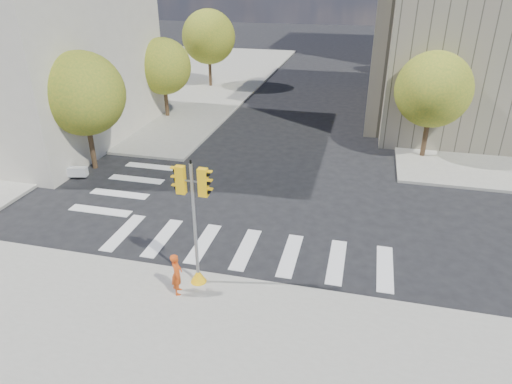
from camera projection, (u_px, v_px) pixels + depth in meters
ground at (260, 225)px, 19.96m from camera, size 160.00×160.00×0.00m
sidewalk_far_left at (130, 77)px, 46.88m from camera, size 28.00×40.00×0.15m
tree_lw_near at (83, 94)px, 23.85m from camera, size 4.40×4.40×6.41m
tree_lw_mid at (163, 66)px, 32.75m from camera, size 4.00×4.00×5.77m
tree_lw_far at (209, 37)px, 41.12m from camera, size 4.80×4.80×6.95m
tree_re_near at (433, 90)px, 25.28m from camera, size 4.20×4.20×6.16m
tree_re_mid at (419, 50)px, 35.60m from camera, size 4.60×4.60×6.66m
tree_re_far at (409, 37)px, 46.27m from camera, size 4.00×4.00×5.88m
lamp_near at (437, 67)px, 28.42m from camera, size 0.35×0.18×8.11m
lamp_far at (420, 37)px, 40.62m from camera, size 0.35×0.18×8.11m
traffic_signal at (195, 234)px, 15.27m from camera, size 1.06×0.56×4.62m
photographer at (177, 274)px, 15.25m from camera, size 0.52×0.64×1.53m
planter_wall at (31, 171)px, 24.27m from camera, size 5.94×1.69×0.50m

